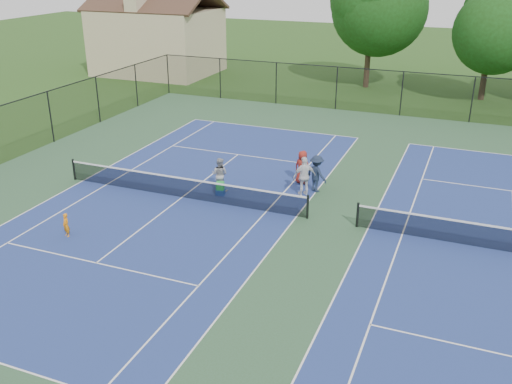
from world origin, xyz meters
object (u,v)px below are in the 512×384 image
at_px(tree_back_c, 492,25).
at_px(clapboard_house, 158,38).
at_px(instructor, 220,174).
at_px(bystander_a, 304,176).
at_px(bystander_b, 317,174).
at_px(bystander_c, 302,167).
at_px(tree_back_b, 372,3).
at_px(child_player, 66,225).
at_px(ball_crate, 220,192).
at_px(ball_hopper, 220,186).

relative_size(tree_back_c, clapboard_house, 0.78).
xyz_separation_m(instructor, bystander_a, (3.80, 0.95, 0.12)).
height_order(instructor, bystander_b, bystander_b).
relative_size(clapboard_house, bystander_c, 6.60).
xyz_separation_m(instructor, bystander_c, (3.27, 2.32, 0.01)).
bearing_deg(clapboard_house, tree_back_b, 3.01).
bearing_deg(clapboard_house, bystander_a, -47.09).
bearing_deg(instructor, tree_back_c, -115.52).
xyz_separation_m(child_player, bystander_c, (6.87, 8.79, 0.33)).
distance_m(tree_back_b, child_player, 32.10).
xyz_separation_m(tree_back_b, ball_crate, (-1.51, -25.08, -6.46)).
height_order(child_player, instructor, instructor).
bearing_deg(tree_back_c, bystander_a, -107.04).
height_order(clapboard_house, ball_hopper, clapboard_house).
bearing_deg(tree_back_c, instructor, -114.48).
distance_m(tree_back_c, instructor, 26.34).
height_order(clapboard_house, child_player, clapboard_house).
bearing_deg(child_player, bystander_a, 67.36).
distance_m(clapboard_house, bystander_a, 31.00).
relative_size(bystander_c, ball_hopper, 4.43).
bearing_deg(bystander_a, clapboard_house, -87.39).
height_order(tree_back_c, bystander_b, tree_back_c).
distance_m(instructor, bystander_a, 3.92).
bearing_deg(clapboard_house, ball_crate, -54.00).
xyz_separation_m(instructor, ball_crate, (0.24, -0.48, -0.67)).
bearing_deg(clapboard_house, child_player, -65.57).
distance_m(tree_back_b, bystander_b, 23.84).
relative_size(tree_back_c, instructor, 5.22).
relative_size(tree_back_b, bystander_a, 5.41).
relative_size(child_player, ball_crate, 2.44).
bearing_deg(child_player, tree_back_b, 102.58).
bearing_deg(ball_hopper, tree_back_b, 86.56).
bearing_deg(bystander_a, bystander_c, -109.27).
xyz_separation_m(tree_back_b, bystander_b, (2.45, -23.01, -5.71)).
relative_size(bystander_a, bystander_b, 1.05).
distance_m(instructor, ball_hopper, 0.64).
distance_m(tree_back_b, bystander_c, 23.06).
relative_size(clapboard_house, bystander_a, 5.83).
distance_m(tree_back_b, instructor, 25.33).
height_order(clapboard_house, bystander_a, clapboard_house).
xyz_separation_m(clapboard_house, instructor, (17.25, -23.60, -2.29)).
bearing_deg(ball_crate, clapboard_house, 126.00).
bearing_deg(bystander_a, ball_crate, -18.51).
height_order(bystander_a, bystander_b, bystander_a).
bearing_deg(bystander_a, tree_back_c, -147.35).
relative_size(tree_back_b, tree_back_c, 1.19).
height_order(bystander_a, ball_crate, bystander_a).
xyz_separation_m(bystander_b, ball_hopper, (-3.96, -2.06, -0.43)).
relative_size(instructor, ball_crate, 4.06).
height_order(bystander_b, bystander_c, bystander_b).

